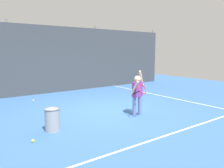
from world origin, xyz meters
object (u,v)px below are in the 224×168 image
Objects in this scene: tennis_player at (138,92)px; ball_hopper at (52,119)px; tennis_ball_0 at (33,141)px; tennis_ball_1 at (33,100)px.

ball_hopper is (-2.55, 0.24, -0.44)m from tennis_player.
tennis_player is 3.23m from tennis_ball_0.
tennis_player is 20.46× the size of tennis_ball_0.
ball_hopper is 0.78m from tennis_ball_0.
tennis_player is 4.33m from tennis_ball_1.
tennis_player reaches higher than tennis_ball_1.
tennis_ball_0 is (-0.60, -0.42, -0.26)m from ball_hopper.
ball_hopper reaches higher than tennis_ball_1.
tennis_player is at bearing -62.50° from tennis_ball_1.
ball_hopper is at bearing -99.30° from tennis_ball_1.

